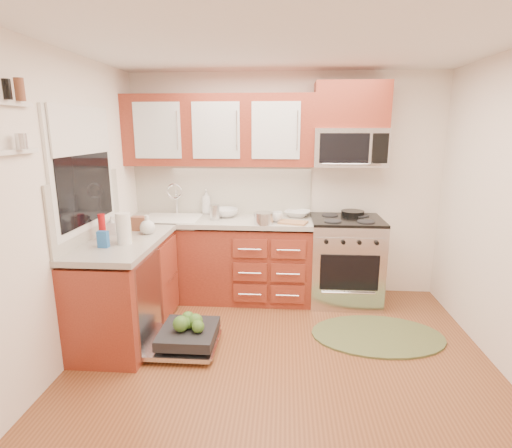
# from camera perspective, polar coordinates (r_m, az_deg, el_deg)

# --- Properties ---
(floor) EXTENTS (3.50, 3.50, 0.00)m
(floor) POSITION_cam_1_polar(r_m,az_deg,el_deg) (3.40, 3.65, -20.36)
(floor) COLOR brown
(floor) RESTS_ON ground
(ceiling) EXTENTS (3.50, 3.50, 0.00)m
(ceiling) POSITION_cam_1_polar(r_m,az_deg,el_deg) (2.89, 4.46, 25.52)
(ceiling) COLOR white
(ceiling) RESTS_ON ground
(wall_back) EXTENTS (3.50, 0.04, 2.50)m
(wall_back) POSITION_cam_1_polar(r_m,az_deg,el_deg) (4.62, 4.12, 5.42)
(wall_back) COLOR white
(wall_back) RESTS_ON ground
(wall_front) EXTENTS (3.50, 0.04, 2.50)m
(wall_front) POSITION_cam_1_polar(r_m,az_deg,el_deg) (1.26, 3.63, -17.34)
(wall_front) COLOR white
(wall_front) RESTS_ON ground
(wall_left) EXTENTS (0.04, 3.50, 2.50)m
(wall_left) POSITION_cam_1_polar(r_m,az_deg,el_deg) (3.39, -27.06, 1.02)
(wall_left) COLOR white
(wall_left) RESTS_ON ground
(base_cabinet_back) EXTENTS (2.05, 0.60, 0.85)m
(base_cabinet_back) POSITION_cam_1_polar(r_m,az_deg,el_deg) (4.58, -5.21, -5.30)
(base_cabinet_back) COLOR maroon
(base_cabinet_back) RESTS_ON ground
(base_cabinet_left) EXTENTS (0.60, 1.25, 0.85)m
(base_cabinet_left) POSITION_cam_1_polar(r_m,az_deg,el_deg) (3.94, -18.05, -9.13)
(base_cabinet_left) COLOR maroon
(base_cabinet_left) RESTS_ON ground
(countertop_back) EXTENTS (2.07, 0.64, 0.05)m
(countertop_back) POSITION_cam_1_polar(r_m,az_deg,el_deg) (4.44, -5.36, 0.47)
(countertop_back) COLOR #A19C93
(countertop_back) RESTS_ON base_cabinet_back
(countertop_left) EXTENTS (0.64, 1.27, 0.05)m
(countertop_left) POSITION_cam_1_polar(r_m,az_deg,el_deg) (3.78, -18.42, -2.47)
(countertop_left) COLOR #A19C93
(countertop_left) RESTS_ON base_cabinet_left
(backsplash_back) EXTENTS (2.05, 0.02, 0.57)m
(backsplash_back) POSITION_cam_1_polar(r_m,az_deg,el_deg) (4.67, -4.85, 4.99)
(backsplash_back) COLOR beige
(backsplash_back) RESTS_ON ground
(backsplash_left) EXTENTS (0.02, 1.25, 0.57)m
(backsplash_left) POSITION_cam_1_polar(r_m,az_deg,el_deg) (3.84, -22.84, 2.14)
(backsplash_left) COLOR beige
(backsplash_left) RESTS_ON ground
(upper_cabinets) EXTENTS (2.05, 0.35, 0.75)m
(upper_cabinets) POSITION_cam_1_polar(r_m,az_deg,el_deg) (4.46, -5.35, 13.16)
(upper_cabinets) COLOR maroon
(upper_cabinets) RESTS_ON ground
(cabinet_over_mw) EXTENTS (0.76, 0.35, 0.47)m
(cabinet_over_mw) POSITION_cam_1_polar(r_m,az_deg,el_deg) (4.46, 13.44, 16.20)
(cabinet_over_mw) COLOR maroon
(cabinet_over_mw) RESTS_ON ground
(range) EXTENTS (0.76, 0.64, 0.95)m
(range) POSITION_cam_1_polar(r_m,az_deg,el_deg) (4.54, 12.58, -5.09)
(range) COLOR silver
(range) RESTS_ON ground
(microwave) EXTENTS (0.76, 0.38, 0.40)m
(microwave) POSITION_cam_1_polar(r_m,az_deg,el_deg) (4.44, 13.18, 10.61)
(microwave) COLOR silver
(microwave) RESTS_ON ground
(sink) EXTENTS (0.62, 0.50, 0.26)m
(sink) POSITION_cam_1_polar(r_m,az_deg,el_deg) (4.56, -11.89, -0.71)
(sink) COLOR white
(sink) RESTS_ON ground
(dishwasher) EXTENTS (0.70, 0.60, 0.20)m
(dishwasher) POSITION_cam_1_polar(r_m,az_deg,el_deg) (3.71, -10.21, -15.70)
(dishwasher) COLOR silver
(dishwasher) RESTS_ON ground
(window) EXTENTS (0.03, 1.05, 1.05)m
(window) POSITION_cam_1_polar(r_m,az_deg,el_deg) (3.77, -23.48, 7.13)
(window) COLOR white
(window) RESTS_ON ground
(window_blind) EXTENTS (0.02, 0.96, 0.40)m
(window_blind) POSITION_cam_1_polar(r_m,az_deg,el_deg) (3.74, -23.61, 12.16)
(window_blind) COLOR white
(window_blind) RESTS_ON ground
(shelf_upper) EXTENTS (0.04, 0.40, 0.03)m
(shelf_upper) POSITION_cam_1_polar(r_m,az_deg,el_deg) (3.02, -31.69, 14.50)
(shelf_upper) COLOR white
(shelf_upper) RESTS_ON ground
(shelf_lower) EXTENTS (0.04, 0.40, 0.03)m
(shelf_lower) POSITION_cam_1_polar(r_m,az_deg,el_deg) (3.02, -30.99, 8.85)
(shelf_lower) COLOR white
(shelf_lower) RESTS_ON ground
(rug) EXTENTS (1.26, 0.85, 0.02)m
(rug) POSITION_cam_1_polar(r_m,az_deg,el_deg) (4.04, 16.96, -14.99)
(rug) COLOR #5C663A
(rug) RESTS_ON ground
(skillet) EXTENTS (0.26, 0.26, 0.05)m
(skillet) POSITION_cam_1_polar(r_m,az_deg,el_deg) (4.61, 13.63, 1.56)
(skillet) COLOR black
(skillet) RESTS_ON range
(stock_pot) EXTENTS (0.21, 0.21, 0.12)m
(stock_pot) POSITION_cam_1_polar(r_m,az_deg,el_deg) (4.16, 1.11, 0.84)
(stock_pot) COLOR silver
(stock_pot) RESTS_ON countertop_back
(cutting_board) EXTENTS (0.33, 0.26, 0.02)m
(cutting_board) POSITION_cam_1_polar(r_m,az_deg,el_deg) (4.21, 5.32, 0.23)
(cutting_board) COLOR #A8794D
(cutting_board) RESTS_ON countertop_back
(canister) EXTENTS (0.12, 0.12, 0.17)m
(canister) POSITION_cam_1_polar(r_m,az_deg,el_deg) (4.35, -5.92, 1.67)
(canister) COLOR silver
(canister) RESTS_ON countertop_back
(paper_towel_roll) EXTENTS (0.15, 0.15, 0.27)m
(paper_towel_roll) POSITION_cam_1_polar(r_m,az_deg,el_deg) (3.61, -18.40, -0.60)
(paper_towel_roll) COLOR white
(paper_towel_roll) RESTS_ON countertop_left
(mustard_bottle) EXTENTS (0.08, 0.08, 0.19)m
(mustard_bottle) POSITION_cam_1_polar(r_m,az_deg,el_deg) (3.66, -17.85, -0.98)
(mustard_bottle) COLOR yellow
(mustard_bottle) RESTS_ON countertop_left
(red_bottle) EXTENTS (0.08, 0.08, 0.23)m
(red_bottle) POSITION_cam_1_polar(r_m,az_deg,el_deg) (3.82, -21.12, -0.39)
(red_bottle) COLOR #B70F12
(red_bottle) RESTS_ON countertop_left
(wooden_box) EXTENTS (0.14, 0.10, 0.14)m
(wooden_box) POSITION_cam_1_polar(r_m,az_deg,el_deg) (4.06, -16.37, 0.09)
(wooden_box) COLOR brown
(wooden_box) RESTS_ON countertop_left
(blue_carton) EXTENTS (0.09, 0.06, 0.14)m
(blue_carton) POSITION_cam_1_polar(r_m,az_deg,el_deg) (3.57, -21.00, -2.06)
(blue_carton) COLOR #2664B5
(blue_carton) RESTS_ON countertop_left
(bowl_a) EXTENTS (0.35, 0.35, 0.07)m
(bowl_a) POSITION_cam_1_polar(r_m,az_deg,el_deg) (4.53, 5.95, 1.48)
(bowl_a) COLOR #999999
(bowl_a) RESTS_ON countertop_back
(bowl_b) EXTENTS (0.35, 0.35, 0.09)m
(bowl_b) POSITION_cam_1_polar(r_m,az_deg,el_deg) (4.52, -4.42, 1.62)
(bowl_b) COLOR #999999
(bowl_b) RESTS_ON countertop_back
(cup) EXTENTS (0.15, 0.15, 0.11)m
(cup) POSITION_cam_1_polar(r_m,az_deg,el_deg) (4.26, 2.93, 1.03)
(cup) COLOR #999999
(cup) RESTS_ON countertop_back
(soap_bottle_a) EXTENTS (0.13, 0.13, 0.29)m
(soap_bottle_a) POSITION_cam_1_polar(r_m,az_deg,el_deg) (4.67, -7.11, 3.18)
(soap_bottle_a) COLOR #999999
(soap_bottle_a) RESTS_ON countertop_back
(soap_bottle_b) EXTENTS (0.10, 0.10, 0.18)m
(soap_bottle_b) POSITION_cam_1_polar(r_m,az_deg,el_deg) (3.97, -19.92, -0.18)
(soap_bottle_b) COLOR #999999
(soap_bottle_b) RESTS_ON countertop_left
(soap_bottle_c) EXTENTS (0.18, 0.18, 0.18)m
(soap_bottle_c) POSITION_cam_1_polar(r_m,az_deg,el_deg) (3.89, -15.27, -0.06)
(soap_bottle_c) COLOR #999999
(soap_bottle_c) RESTS_ON countertop_left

